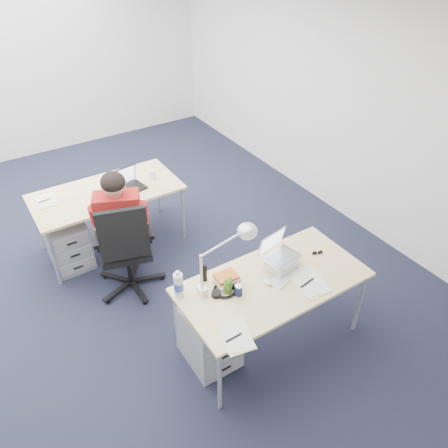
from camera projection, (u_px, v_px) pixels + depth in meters
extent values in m
plane|color=black|center=(113.00, 278.00, 4.74)|extent=(7.00, 7.00, 0.00)
cube|color=silver|center=(10.00, 66.00, 6.30)|extent=(6.00, 0.02, 2.80)
cube|color=silver|center=(334.00, 99.00, 5.22)|extent=(0.02, 7.00, 2.80)
cube|color=#DAC07E|center=(273.00, 282.00, 3.66)|extent=(1.60, 0.80, 0.03)
cylinder|color=#B7BABC|center=(220.00, 381.00, 3.31)|extent=(0.04, 0.04, 0.70)
cylinder|color=#B7BABC|center=(359.00, 303.00, 3.96)|extent=(0.04, 0.04, 0.70)
cylinder|color=#B7BABC|center=(177.00, 321.00, 3.78)|extent=(0.04, 0.04, 0.70)
cylinder|color=#B7BABC|center=(308.00, 260.00, 4.44)|extent=(0.04, 0.04, 0.70)
cube|color=#DAC07E|center=(106.00, 192.00, 4.81)|extent=(1.60, 0.80, 0.03)
cylinder|color=#B7BABC|center=(54.00, 259.00, 4.46)|extent=(0.04, 0.04, 0.70)
cylinder|color=#B7BABC|center=(183.00, 214.00, 5.12)|extent=(0.04, 0.04, 0.70)
cylinder|color=#B7BABC|center=(37.00, 225.00, 4.94)|extent=(0.04, 0.04, 0.70)
cylinder|color=#B7BABC|center=(157.00, 188.00, 5.59)|extent=(0.04, 0.04, 0.70)
cylinder|color=black|center=(128.00, 265.00, 4.50)|extent=(0.05, 0.05, 0.43)
cube|color=black|center=(126.00, 248.00, 4.36)|extent=(0.59, 0.59, 0.08)
cube|color=black|center=(123.00, 235.00, 3.97)|extent=(0.45, 0.18, 0.54)
cube|color=maroon|center=(120.00, 221.00, 4.17)|extent=(0.48, 0.37, 0.58)
sphere|color=tan|center=(113.00, 184.00, 3.93)|extent=(0.22, 0.22, 0.22)
cube|color=#A4A8AA|center=(209.00, 336.00, 3.75)|extent=(0.40, 0.50, 0.55)
cube|color=#A4A8AA|center=(68.00, 243.00, 4.79)|extent=(0.40, 0.50, 0.55)
cube|color=white|center=(283.00, 277.00, 3.67)|extent=(0.32, 0.21, 0.01)
ellipsoid|color=white|center=(268.00, 282.00, 3.61)|extent=(0.06, 0.09, 0.03)
cylinder|color=#161F46|center=(239.00, 290.00, 3.49)|extent=(0.08, 0.08, 0.10)
cylinder|color=silver|center=(178.00, 283.00, 3.44)|extent=(0.09, 0.09, 0.25)
cube|color=silver|center=(227.00, 279.00, 3.60)|extent=(0.20, 0.16, 0.09)
cube|color=black|center=(204.00, 273.00, 3.60)|extent=(0.05, 0.04, 0.17)
cube|color=#E5EB88|center=(236.00, 337.00, 3.16)|extent=(0.28, 0.34, 0.01)
cube|color=#E5EB88|center=(309.00, 283.00, 3.62)|extent=(0.28, 0.37, 0.01)
cylinder|color=white|center=(153.00, 175.00, 4.99)|extent=(0.10, 0.10, 0.11)
cube|color=white|center=(46.00, 201.00, 4.63)|extent=(0.23, 0.30, 0.01)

